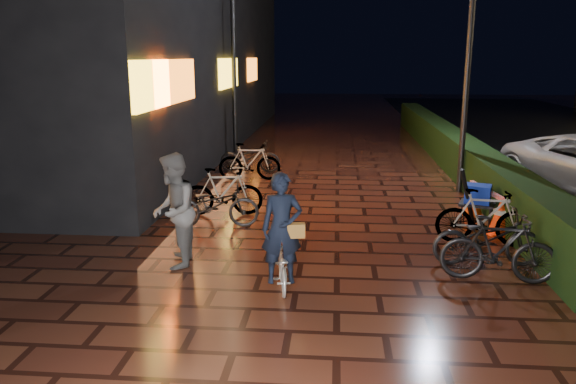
# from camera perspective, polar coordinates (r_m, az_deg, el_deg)

# --- Properties ---
(ground) EXTENTS (80.00, 80.00, 0.00)m
(ground) POSITION_cam_1_polar(r_m,az_deg,el_deg) (9.24, 5.00, -6.09)
(ground) COLOR #381911
(ground) RESTS_ON ground
(hedge) EXTENTS (0.70, 20.00, 1.00)m
(hedge) POSITION_cam_1_polar(r_m,az_deg,el_deg) (17.24, 16.14, 4.37)
(hedge) COLOR black
(hedge) RESTS_ON ground
(bystander_person) EXTENTS (0.77, 0.93, 1.74)m
(bystander_person) POSITION_cam_1_polar(r_m,az_deg,el_deg) (8.54, -11.55, -1.88)
(bystander_person) COLOR #5D5D5F
(bystander_person) RESTS_ON ground
(storefront_block) EXTENTS (12.09, 22.00, 9.00)m
(storefront_block) POSITION_cam_1_polar(r_m,az_deg,el_deg) (22.35, -20.96, 16.33)
(storefront_block) COLOR black
(storefront_block) RESTS_ON ground
(lamp_post_hedge) EXTENTS (0.47, 0.14, 4.97)m
(lamp_post_hedge) POSITION_cam_1_polar(r_m,az_deg,el_deg) (13.50, 17.76, 11.40)
(lamp_post_hedge) COLOR black
(lamp_post_hedge) RESTS_ON ground
(lamp_post_sf) EXTENTS (0.50, 0.16, 5.21)m
(lamp_post_sf) POSITION_cam_1_polar(r_m,az_deg,el_deg) (17.36, -5.53, 12.75)
(lamp_post_sf) COLOR black
(lamp_post_sf) RESTS_ON ground
(cyclist) EXTENTS (0.62, 1.18, 1.63)m
(cyclist) POSITION_cam_1_polar(r_m,az_deg,el_deg) (7.65, -0.63, -5.49)
(cyclist) COLOR silver
(cyclist) RESTS_ON ground
(traffic_barrier) EXTENTS (0.64, 1.71, 0.69)m
(traffic_barrier) POSITION_cam_1_polar(r_m,az_deg,el_deg) (11.26, 19.44, -1.39)
(traffic_barrier) COLOR #FF3B0D
(traffic_barrier) RESTS_ON ground
(cart_assembly) EXTENTS (0.79, 0.68, 1.15)m
(cart_assembly) POSITION_cam_1_polar(r_m,az_deg,el_deg) (10.94, 18.64, -0.41)
(cart_assembly) COLOR black
(cart_assembly) RESTS_ON ground
(parked_bikes_storefront) EXTENTS (1.80, 5.81, 0.96)m
(parked_bikes_storefront) POSITION_cam_1_polar(r_m,az_deg,el_deg) (12.90, -5.25, 1.68)
(parked_bikes_storefront) COLOR black
(parked_bikes_storefront) RESTS_ON ground
(parked_bikes_hedge) EXTENTS (1.85, 2.28, 0.96)m
(parked_bikes_hedge) POSITION_cam_1_polar(r_m,az_deg,el_deg) (9.14, 19.82, -4.05)
(parked_bikes_hedge) COLOR black
(parked_bikes_hedge) RESTS_ON ground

